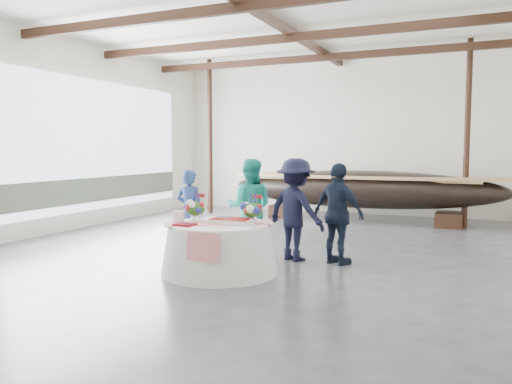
% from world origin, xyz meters
% --- Properties ---
extents(floor, '(10.00, 12.00, 0.01)m').
position_xyz_m(floor, '(0.00, 0.00, 0.00)').
color(floor, '#3D3D42').
rests_on(floor, ground).
extents(wall_back, '(10.00, 0.02, 4.50)m').
position_xyz_m(wall_back, '(0.00, 6.00, 2.25)').
color(wall_back, silver).
rests_on(wall_back, ground).
extents(wall_left, '(0.02, 12.00, 4.50)m').
position_xyz_m(wall_left, '(-5.00, 0.00, 2.25)').
color(wall_left, silver).
rests_on(wall_left, ground).
extents(ceiling, '(10.00, 12.00, 0.01)m').
position_xyz_m(ceiling, '(0.00, 0.00, 4.50)').
color(ceiling, white).
rests_on(ceiling, wall_back).
extents(pavilion_structure, '(9.80, 11.76, 4.50)m').
position_xyz_m(pavilion_structure, '(0.00, 0.76, 4.00)').
color(pavilion_structure, black).
rests_on(pavilion_structure, ground).
extents(open_bay, '(0.03, 7.00, 3.20)m').
position_xyz_m(open_bay, '(-4.95, 1.00, 1.83)').
color(open_bay, silver).
rests_on(open_bay, ground).
extents(longboat_display, '(7.20, 1.44, 1.35)m').
position_xyz_m(longboat_display, '(1.00, 4.33, 0.86)').
color(longboat_display, black).
rests_on(longboat_display, ground).
extents(banquet_table, '(1.80, 1.80, 0.77)m').
position_xyz_m(banquet_table, '(0.13, -1.95, 0.39)').
color(banquet_table, white).
rests_on(banquet_table, ground).
extents(tabletop_items, '(1.70, 1.35, 0.40)m').
position_xyz_m(tabletop_items, '(0.08, -1.84, 0.92)').
color(tabletop_items, red).
rests_on(tabletop_items, banquet_table).
extents(guest_woman_blue, '(0.57, 0.38, 1.53)m').
position_xyz_m(guest_woman_blue, '(-1.13, -0.74, 0.77)').
color(guest_woman_blue, navy).
rests_on(guest_woman_blue, ground).
extents(guest_woman_teal, '(1.00, 0.87, 1.74)m').
position_xyz_m(guest_woman_teal, '(0.03, -0.60, 0.87)').
color(guest_woman_teal, teal).
rests_on(guest_woman_teal, ground).
extents(guest_man_left, '(1.29, 1.02, 1.75)m').
position_xyz_m(guest_man_left, '(0.90, -0.63, 0.88)').
color(guest_man_left, black).
rests_on(guest_man_left, ground).
extents(guest_man_right, '(1.07, 0.79, 1.68)m').
position_xyz_m(guest_man_right, '(1.66, -0.65, 0.84)').
color(guest_man_right, black).
rests_on(guest_man_right, ground).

